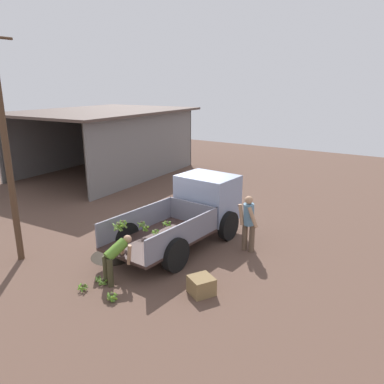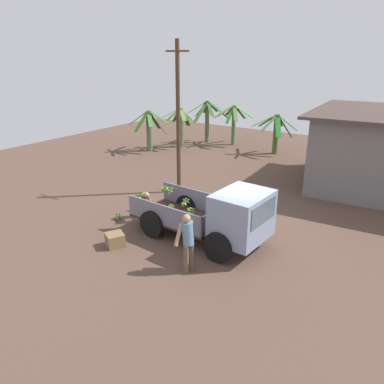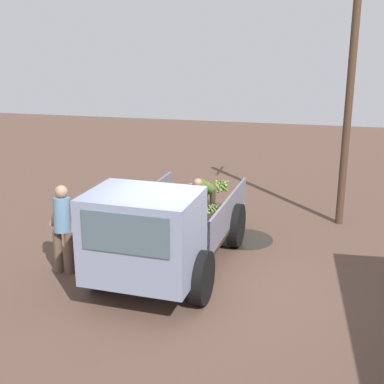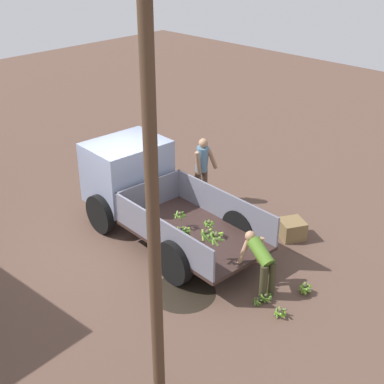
% 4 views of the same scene
% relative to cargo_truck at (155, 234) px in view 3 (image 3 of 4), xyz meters
% --- Properties ---
extents(ground, '(36.00, 36.00, 0.00)m').
position_rel_cargo_truck_xyz_m(ground, '(0.02, 0.61, -1.00)').
color(ground, brown).
extents(mud_patch_0, '(1.26, 1.26, 0.01)m').
position_rel_cargo_truck_xyz_m(mud_patch_0, '(-2.60, 1.22, -1.00)').
color(mud_patch_0, black).
rests_on(mud_patch_0, ground).
extents(cargo_truck, '(4.69, 2.34, 1.90)m').
position_rel_cargo_truck_xyz_m(cargo_truck, '(0.00, 0.00, 0.00)').
color(cargo_truck, '#352420').
rests_on(cargo_truck, ground).
extents(utility_pole, '(1.10, 0.17, 6.27)m').
position_rel_cargo_truck_xyz_m(utility_pole, '(-4.14, 3.26, 2.21)').
color(utility_pole, '#4A3423').
rests_on(utility_pole, ground).
extents(person_foreground_visitor, '(0.41, 0.69, 1.70)m').
position_rel_cargo_truck_xyz_m(person_foreground_visitor, '(-0.19, -1.84, -0.06)').
color(person_foreground_visitor, brown).
rests_on(person_foreground_visitor, ground).
extents(person_worker_loading, '(0.79, 0.59, 1.14)m').
position_rel_cargo_truck_xyz_m(person_worker_loading, '(-3.58, 0.12, -0.31)').
color(person_worker_loading, '#383520').
rests_on(person_worker_loading, ground).
extents(banana_bunch_on_ground_0, '(0.24, 0.24, 0.16)m').
position_rel_cargo_truck_xyz_m(banana_bunch_on_ground_0, '(-3.89, 0.30, -0.91)').
color(banana_bunch_on_ground_0, '#4C4531').
rests_on(banana_bunch_on_ground_0, ground).
extents(banana_bunch_on_ground_1, '(0.24, 0.25, 0.18)m').
position_rel_cargo_truck_xyz_m(banana_bunch_on_ground_1, '(-4.35, 0.48, -0.89)').
color(banana_bunch_on_ground_1, brown).
rests_on(banana_bunch_on_ground_1, ground).
extents(banana_bunch_on_ground_2, '(0.26, 0.26, 0.22)m').
position_rel_cargo_truck_xyz_m(banana_bunch_on_ground_2, '(-4.29, -0.42, -0.88)').
color(banana_bunch_on_ground_2, '#403A29').
rests_on(banana_bunch_on_ground_2, ground).
extents(banana_bunch_on_ground_3, '(0.17, 0.17, 0.17)m').
position_rel_cargo_truck_xyz_m(banana_bunch_on_ground_3, '(-3.84, 0.50, -0.91)').
color(banana_bunch_on_ground_3, brown).
rests_on(banana_bunch_on_ground_3, ground).
extents(wooden_crate_0, '(0.72, 0.72, 0.42)m').
position_rel_cargo_truck_xyz_m(wooden_crate_0, '(-2.90, -1.94, -0.79)').
color(wooden_crate_0, olive).
rests_on(wooden_crate_0, ground).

